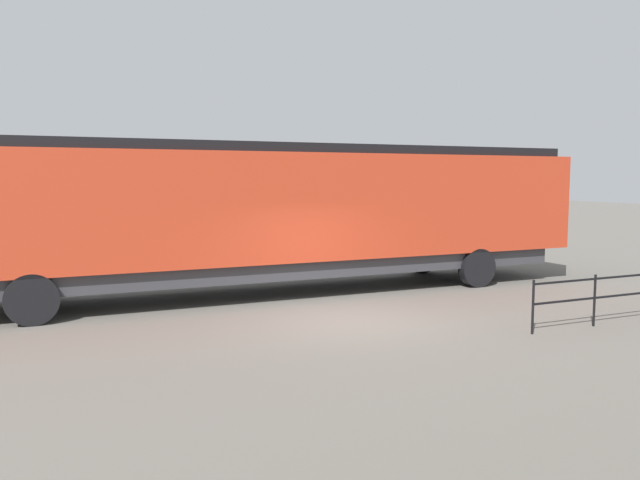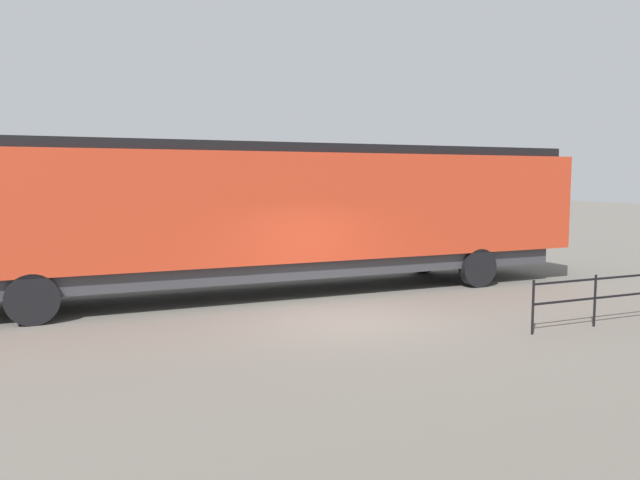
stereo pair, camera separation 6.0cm
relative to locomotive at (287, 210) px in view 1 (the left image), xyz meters
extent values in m
plane|color=#666059|center=(3.67, -0.04, -2.23)|extent=(120.00, 120.00, 0.00)
cube|color=red|center=(0.00, -0.54, 0.12)|extent=(3.15, 17.93, 2.71)
cube|color=black|center=(0.00, 7.22, -0.29)|extent=(3.02, 2.42, 1.90)
cube|color=black|center=(0.00, -0.54, 1.60)|extent=(2.83, 17.21, 0.24)
cube|color=#38383D|center=(0.00, -0.54, -1.46)|extent=(2.83, 16.50, 0.45)
cylinder|color=black|center=(-1.42, 5.20, -1.68)|extent=(0.30, 1.10, 1.10)
cylinder|color=black|center=(1.42, 5.20, -1.68)|extent=(0.30, 1.10, 1.10)
cylinder|color=black|center=(-1.42, -6.27, -1.68)|extent=(0.30, 1.10, 1.10)
cylinder|color=black|center=(1.42, -6.27, -1.68)|extent=(0.30, 1.10, 1.10)
cylinder|color=black|center=(6.28, 2.78, -1.69)|extent=(0.05, 0.05, 1.09)
cylinder|color=black|center=(6.28, 4.43, -1.69)|extent=(0.05, 0.05, 1.09)
camera|label=1|loc=(15.68, -6.00, 0.85)|focal=35.17mm
camera|label=2|loc=(15.70, -5.95, 0.85)|focal=35.17mm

